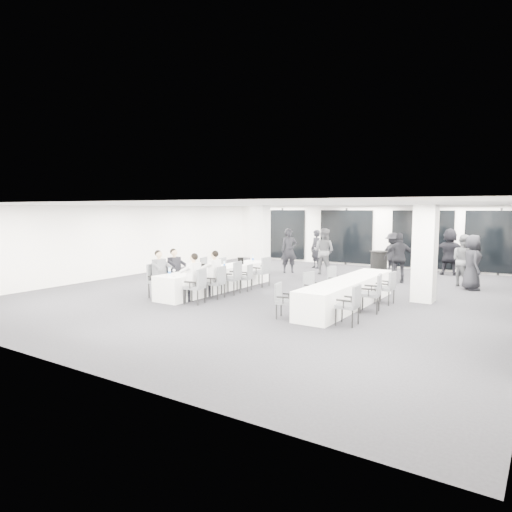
{
  "coord_description": "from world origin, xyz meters",
  "views": [
    {
      "loc": [
        7.24,
        -12.55,
        2.69
      ],
      "look_at": [
        -0.81,
        -0.2,
        1.14
      ],
      "focal_mm": 32.0,
      "sensor_mm": 36.0,
      "label": 1
    }
  ],
  "objects_px": {
    "chair_side_left_near": "(283,298)",
    "standing_guest_f": "(450,249)",
    "standing_guest_e": "(472,259)",
    "chair_main_left_fourth": "(208,270)",
    "chair_main_right_mid": "(233,276)",
    "standing_guest_a": "(289,248)",
    "chair_side_right_mid": "(373,291)",
    "standing_guest_g": "(316,247)",
    "chair_main_right_far": "(263,270)",
    "standing_guest_c": "(393,251)",
    "chair_main_left_far": "(225,268)",
    "banquet_table_main": "(217,279)",
    "chair_side_left_far": "(335,280)",
    "ice_bucket_far": "(241,261)",
    "chair_main_left_near": "(157,278)",
    "chair_main_right_near": "(197,284)",
    "chair_main_left_mid": "(192,274)",
    "ice_bucket_near": "(202,267)",
    "standing_guest_h": "(464,257)",
    "chair_main_right_fourth": "(246,276)",
    "standing_guest_b": "(324,248)",
    "chair_side_right_far": "(388,286)",
    "banquet_table_side": "(348,293)",
    "chair_main_left_second": "(172,276)",
    "cocktail_table": "(379,264)",
    "chair_side_left_mid": "(313,287)",
    "chair_side_right_near": "(351,302)",
    "standing_guest_d": "(400,255)"
  },
  "relations": [
    {
      "from": "chair_main_left_second",
      "to": "chair_side_right_far",
      "type": "bearing_deg",
      "value": 104.04
    },
    {
      "from": "standing_guest_e",
      "to": "chair_main_left_fourth",
      "type": "bearing_deg",
      "value": 94.11
    },
    {
      "from": "chair_main_left_near",
      "to": "chair_main_right_far",
      "type": "height_order",
      "value": "chair_main_right_far"
    },
    {
      "from": "banquet_table_side",
      "to": "chair_side_left_near",
      "type": "xyz_separation_m",
      "value": [
        -0.82,
        -2.16,
        0.12
      ]
    },
    {
      "from": "chair_side_left_far",
      "to": "ice_bucket_far",
      "type": "height_order",
      "value": "ice_bucket_far"
    },
    {
      "from": "chair_side_left_near",
      "to": "banquet_table_main",
      "type": "bearing_deg",
      "value": -131.57
    },
    {
      "from": "chair_main_left_second",
      "to": "chair_main_right_mid",
      "type": "bearing_deg",
      "value": 115.54
    },
    {
      "from": "chair_side_right_mid",
      "to": "standing_guest_g",
      "type": "bearing_deg",
      "value": 23.83
    },
    {
      "from": "standing_guest_a",
      "to": "standing_guest_b",
      "type": "xyz_separation_m",
      "value": [
        1.39,
        0.42,
        0.01
      ]
    },
    {
      "from": "chair_main_right_near",
      "to": "standing_guest_h",
      "type": "xyz_separation_m",
      "value": [
        5.79,
        7.27,
        0.45
      ]
    },
    {
      "from": "chair_side_left_far",
      "to": "ice_bucket_near",
      "type": "distance_m",
      "value": 4.13
    },
    {
      "from": "chair_side_right_near",
      "to": "standing_guest_d",
      "type": "relative_size",
      "value": 0.46
    },
    {
      "from": "chair_main_left_near",
      "to": "chair_main_left_far",
      "type": "distance_m",
      "value": 3.46
    },
    {
      "from": "chair_main_left_fourth",
      "to": "ice_bucket_far",
      "type": "distance_m",
      "value": 1.19
    },
    {
      "from": "chair_main_left_mid",
      "to": "standing_guest_g",
      "type": "relative_size",
      "value": 0.45
    },
    {
      "from": "chair_main_right_far",
      "to": "ice_bucket_near",
      "type": "distance_m",
      "value": 2.48
    },
    {
      "from": "chair_main_left_mid",
      "to": "chair_main_right_fourth",
      "type": "bearing_deg",
      "value": 130.0
    },
    {
      "from": "cocktail_table",
      "to": "chair_side_left_mid",
      "type": "distance_m",
      "value": 6.31
    },
    {
      "from": "chair_side_left_far",
      "to": "ice_bucket_far",
      "type": "relative_size",
      "value": 3.75
    },
    {
      "from": "standing_guest_a",
      "to": "ice_bucket_near",
      "type": "xyz_separation_m",
      "value": [
        0.12,
        -5.8,
        -0.18
      ]
    },
    {
      "from": "chair_main_left_mid",
      "to": "standing_guest_e",
      "type": "distance_m",
      "value": 9.27
    },
    {
      "from": "chair_main_left_second",
      "to": "chair_side_left_near",
      "type": "height_order",
      "value": "chair_main_left_second"
    },
    {
      "from": "chair_main_right_near",
      "to": "standing_guest_g",
      "type": "relative_size",
      "value": 0.51
    },
    {
      "from": "banquet_table_side",
      "to": "chair_side_right_far",
      "type": "bearing_deg",
      "value": 45.81
    },
    {
      "from": "chair_main_left_mid",
      "to": "chair_main_left_fourth",
      "type": "bearing_deg",
      "value": -164.98
    },
    {
      "from": "chair_main_right_near",
      "to": "chair_side_left_mid",
      "type": "relative_size",
      "value": 1.07
    },
    {
      "from": "chair_main_left_far",
      "to": "standing_guest_f",
      "type": "xyz_separation_m",
      "value": [
        6.54,
        6.31,
        0.57
      ]
    },
    {
      "from": "cocktail_table",
      "to": "chair_main_left_mid",
      "type": "relative_size",
      "value": 1.15
    },
    {
      "from": "chair_side_left_far",
      "to": "standing_guest_g",
      "type": "bearing_deg",
      "value": -141.82
    },
    {
      "from": "chair_side_left_far",
      "to": "ice_bucket_far",
      "type": "bearing_deg",
      "value": -84.42
    },
    {
      "from": "chair_side_left_far",
      "to": "chair_main_left_second",
      "type": "bearing_deg",
      "value": -55.12
    },
    {
      "from": "standing_guest_b",
      "to": "standing_guest_g",
      "type": "relative_size",
      "value": 1.09
    },
    {
      "from": "standing_guest_f",
      "to": "standing_guest_g",
      "type": "xyz_separation_m",
      "value": [
        -5.43,
        -1.02,
        -0.09
      ]
    },
    {
      "from": "ice_bucket_far",
      "to": "standing_guest_e",
      "type": "bearing_deg",
      "value": 26.63
    },
    {
      "from": "chair_main_right_far",
      "to": "standing_guest_c",
      "type": "relative_size",
      "value": 0.53
    },
    {
      "from": "banquet_table_side",
      "to": "chair_main_right_mid",
      "type": "distance_m",
      "value": 3.69
    },
    {
      "from": "chair_side_left_near",
      "to": "standing_guest_f",
      "type": "height_order",
      "value": "standing_guest_f"
    },
    {
      "from": "chair_main_right_near",
      "to": "standing_guest_f",
      "type": "relative_size",
      "value": 0.47
    },
    {
      "from": "chair_side_left_far",
      "to": "standing_guest_a",
      "type": "xyz_separation_m",
      "value": [
        -3.73,
        3.82,
        0.52
      ]
    },
    {
      "from": "chair_main_right_mid",
      "to": "standing_guest_a",
      "type": "xyz_separation_m",
      "value": [
        -0.88,
        5.18,
        0.46
      ]
    },
    {
      "from": "chair_main_left_second",
      "to": "chair_side_right_far",
      "type": "height_order",
      "value": "chair_main_left_second"
    },
    {
      "from": "banquet_table_main",
      "to": "chair_side_left_far",
      "type": "height_order",
      "value": "chair_side_left_far"
    },
    {
      "from": "chair_side_right_mid",
      "to": "chair_side_right_far",
      "type": "distance_m",
      "value": 1.22
    },
    {
      "from": "chair_side_left_far",
      "to": "standing_guest_h",
      "type": "xyz_separation_m",
      "value": [
        2.94,
        4.18,
        0.49
      ]
    },
    {
      "from": "banquet_table_main",
      "to": "standing_guest_h",
      "type": "xyz_separation_m",
      "value": [
        6.63,
        5.27,
        0.64
      ]
    },
    {
      "from": "chair_main_left_mid",
      "to": "ice_bucket_far",
      "type": "xyz_separation_m",
      "value": [
        0.91,
        1.52,
        0.37
      ]
    },
    {
      "from": "chair_main_left_far",
      "to": "banquet_table_main",
      "type": "bearing_deg",
      "value": 25.93
    },
    {
      "from": "chair_main_right_near",
      "to": "chair_main_right_far",
      "type": "relative_size",
      "value": 0.98
    },
    {
      "from": "chair_main_left_near",
      "to": "standing_guest_b",
      "type": "relative_size",
      "value": 0.48
    },
    {
      "from": "standing_guest_e",
      "to": "ice_bucket_far",
      "type": "bearing_deg",
      "value": 92.78
    }
  ]
}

